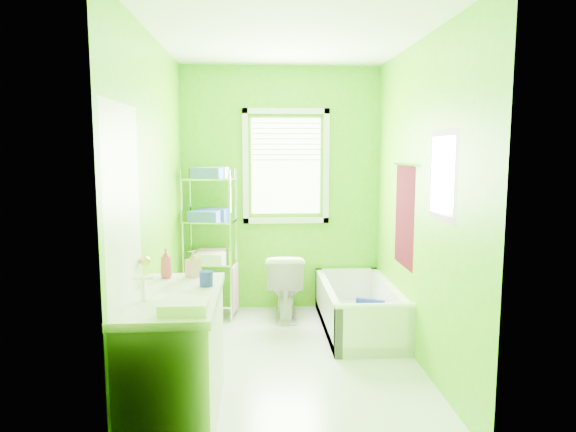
{
  "coord_description": "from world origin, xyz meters",
  "views": [
    {
      "loc": [
        -0.24,
        -4.05,
        1.73
      ],
      "look_at": [
        0.0,
        0.25,
        1.17
      ],
      "focal_mm": 32.0,
      "sensor_mm": 36.0,
      "label": 1
    }
  ],
  "objects": [
    {
      "name": "ground",
      "position": [
        0.0,
        0.0,
        0.0
      ],
      "size": [
        2.9,
        2.9,
        0.0
      ],
      "primitive_type": "plane",
      "color": "silver",
      "rests_on": "ground"
    },
    {
      "name": "vanity",
      "position": [
        -0.78,
        -0.87,
        0.44
      ],
      "size": [
        0.56,
        1.1,
        1.04
      ],
      "color": "silver",
      "rests_on": "ground"
    },
    {
      "name": "toilet",
      "position": [
        0.02,
        1.1,
        0.34
      ],
      "size": [
        0.41,
        0.68,
        0.68
      ],
      "primitive_type": "imported",
      "rotation": [
        0.0,
        0.0,
        3.1
      ],
      "color": "white",
      "rests_on": "ground"
    },
    {
      "name": "window",
      "position": [
        0.05,
        1.42,
        1.61
      ],
      "size": [
        0.92,
        0.05,
        1.22
      ],
      "color": "white",
      "rests_on": "ground"
    },
    {
      "name": "wire_shelf_unit",
      "position": [
        -0.73,
        1.17,
        0.94
      ],
      "size": [
        0.56,
        0.46,
        1.55
      ],
      "color": "silver",
      "rests_on": "ground"
    },
    {
      "name": "door",
      "position": [
        -1.04,
        -1.0,
        1.0
      ],
      "size": [
        0.09,
        0.8,
        2.0
      ],
      "color": "white",
      "rests_on": "ground"
    },
    {
      "name": "right_wall_decor",
      "position": [
        1.04,
        -0.02,
        1.32
      ],
      "size": [
        0.04,
        1.48,
        1.17
      ],
      "color": "#43070E",
      "rests_on": "ground"
    },
    {
      "name": "room_envelope",
      "position": [
        0.0,
        0.0,
        1.55
      ],
      "size": [
        2.14,
        2.94,
        2.62
      ],
      "color": "#4FB008",
      "rests_on": "ground"
    },
    {
      "name": "bathtub",
      "position": [
        0.71,
        0.67,
        0.15
      ],
      "size": [
        0.67,
        1.44,
        0.47
      ],
      "color": "white",
      "rests_on": "ground"
    }
  ]
}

